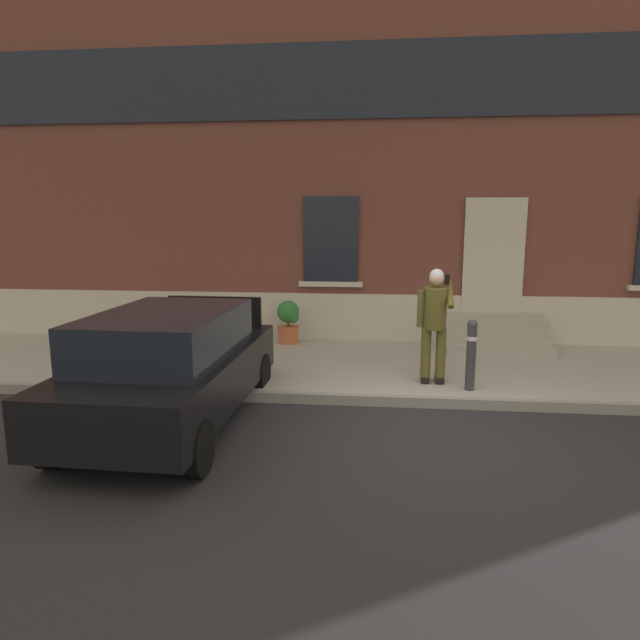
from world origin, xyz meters
TOP-DOWN VIEW (x-y plane):
  - ground_plane at (0.00, 0.00)m, footprint 80.00×80.00m
  - sidewalk at (0.00, 2.80)m, footprint 24.00×3.60m
  - curb_edge at (0.00, 0.94)m, footprint 24.00×0.12m
  - building_facade at (0.00, 5.29)m, footprint 24.00×1.52m
  - entrance_stoop at (1.67, 4.12)m, footprint 1.93×1.28m
  - hatchback_car_black at (-3.15, -0.05)m, footprint 1.87×4.11m
  - bollard_near_person at (0.79, 1.35)m, footprint 0.15×0.15m
  - bollard_far_left at (-3.49, 1.35)m, footprint 0.15×0.15m
  - person_on_phone at (0.28, 1.60)m, footprint 0.51×0.48m
  - planter_cream at (-4.56, 4.06)m, footprint 0.44×0.44m
  - planter_terracotta at (-2.33, 4.11)m, footprint 0.44×0.44m

SIDE VIEW (x-z plane):
  - ground_plane at x=0.00m, z-range 0.00..0.00m
  - sidewalk at x=0.00m, z-range 0.00..0.15m
  - curb_edge at x=0.00m, z-range 0.00..0.15m
  - entrance_stoop at x=1.67m, z-range 0.07..0.71m
  - planter_cream at x=-4.56m, z-range 0.18..1.04m
  - planter_terracotta at x=-2.33m, z-range 0.18..1.04m
  - bollard_near_person at x=0.79m, z-range 0.19..1.24m
  - bollard_far_left at x=-3.49m, z-range 0.19..1.24m
  - hatchback_car_black at x=-3.15m, z-range 0.04..1.54m
  - person_on_phone at x=0.28m, z-range 0.28..2.03m
  - building_facade at x=0.00m, z-range -0.02..7.48m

